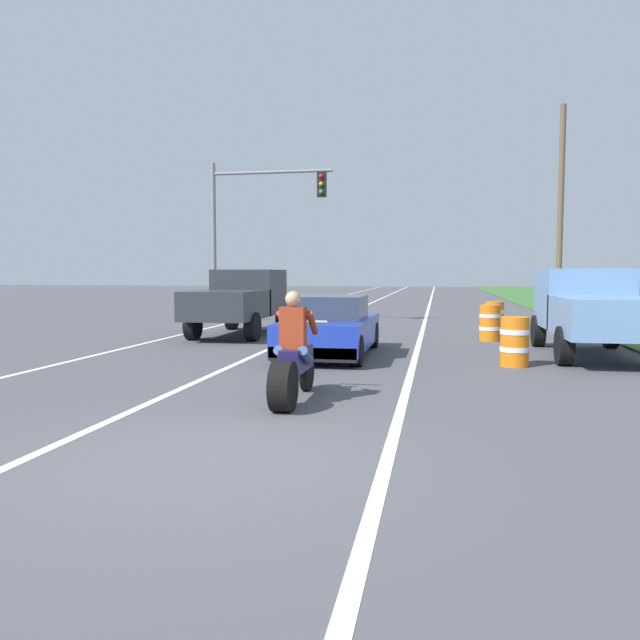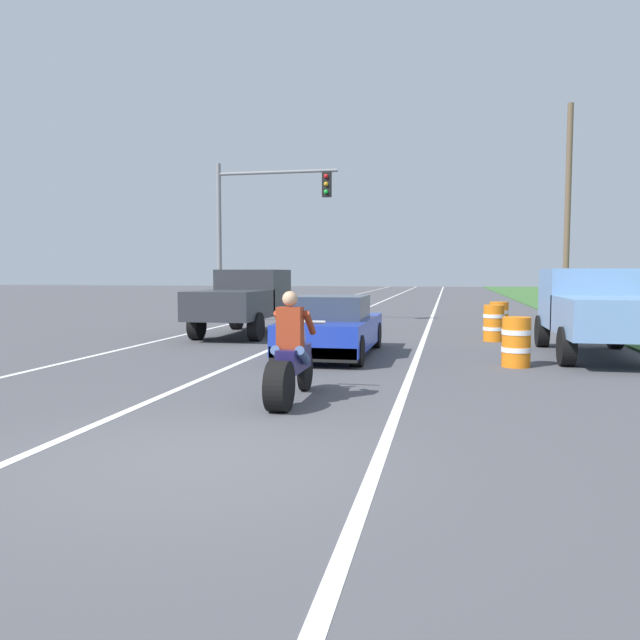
% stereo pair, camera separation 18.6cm
% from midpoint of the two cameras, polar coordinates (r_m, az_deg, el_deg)
% --- Properties ---
extents(ground_plane, '(160.00, 160.00, 0.00)m').
position_cam_midpoint_polar(ground_plane, '(6.54, -11.21, -12.42)').
color(ground_plane, '#4C4C51').
extents(lane_stripe_left_solid, '(0.14, 120.00, 0.01)m').
position_cam_midpoint_polar(lane_stripe_left_solid, '(27.01, -5.97, 0.35)').
color(lane_stripe_left_solid, white).
rests_on(lane_stripe_left_solid, ground).
extents(lane_stripe_right_solid, '(0.14, 120.00, 0.01)m').
position_cam_midpoint_polar(lane_stripe_right_solid, '(25.88, 9.49, 0.14)').
color(lane_stripe_right_solid, white).
rests_on(lane_stripe_right_solid, ground).
extents(lane_stripe_centre_dashed, '(0.14, 120.00, 0.01)m').
position_cam_midpoint_polar(lane_stripe_centre_dashed, '(26.21, 1.59, 0.25)').
color(lane_stripe_centre_dashed, white).
rests_on(lane_stripe_centre_dashed, ground).
extents(motorcycle_with_rider, '(0.70, 2.21, 1.62)m').
position_cam_midpoint_polar(motorcycle_with_rider, '(8.99, -3.08, -3.88)').
color(motorcycle_with_rider, black).
rests_on(motorcycle_with_rider, ground).
extents(sports_car_blue, '(1.84, 4.30, 1.37)m').
position_cam_midpoint_polar(sports_car_blue, '(14.06, 0.56, -0.75)').
color(sports_car_blue, '#1E38B2').
rests_on(sports_car_blue, ground).
extents(pickup_truck_left_lane_dark_grey, '(2.02, 4.80, 1.98)m').
position_cam_midpoint_polar(pickup_truck_left_lane_dark_grey, '(18.90, -7.61, 1.97)').
color(pickup_truck_left_lane_dark_grey, '#2D3035').
rests_on(pickup_truck_left_lane_dark_grey, ground).
extents(pickup_truck_right_shoulder_light_blue, '(2.02, 4.80, 1.98)m').
position_cam_midpoint_polar(pickup_truck_right_shoulder_light_blue, '(15.20, 23.38, 1.08)').
color(pickup_truck_right_shoulder_light_blue, '#6B93C6').
rests_on(pickup_truck_right_shoulder_light_blue, ground).
extents(traffic_light_mast_near, '(4.67, 0.34, 6.00)m').
position_cam_midpoint_polar(traffic_light_mast_near, '(23.68, -6.69, 9.46)').
color(traffic_light_mast_near, gray).
rests_on(traffic_light_mast_near, ground).
extents(utility_pole_roadside, '(0.24, 0.24, 8.77)m').
position_cam_midpoint_polar(utility_pole_roadside, '(27.88, 21.05, 9.22)').
color(utility_pole_roadside, brown).
rests_on(utility_pole_roadside, ground).
extents(construction_barrel_nearest, '(0.58, 0.58, 1.00)m').
position_cam_midpoint_polar(construction_barrel_nearest, '(13.04, 17.06, -1.89)').
color(construction_barrel_nearest, orange).
rests_on(construction_barrel_nearest, ground).
extents(construction_barrel_mid, '(0.58, 0.58, 1.00)m').
position_cam_midpoint_polar(construction_barrel_mid, '(17.73, 15.06, -0.25)').
color(construction_barrel_mid, orange).
rests_on(construction_barrel_mid, ground).
extents(construction_barrel_far, '(0.58, 0.58, 1.00)m').
position_cam_midpoint_polar(construction_barrel_far, '(19.64, 15.46, 0.18)').
color(construction_barrel_far, orange).
rests_on(construction_barrel_far, ground).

